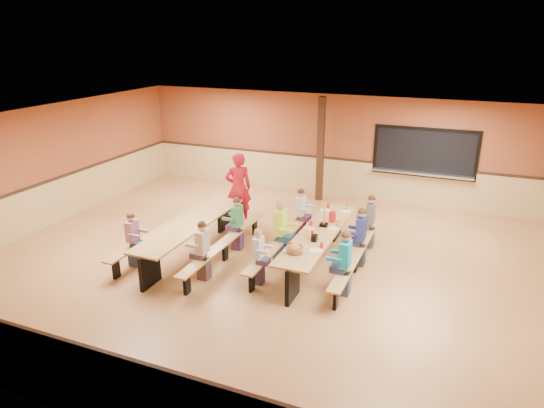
% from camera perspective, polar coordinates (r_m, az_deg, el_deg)
% --- Properties ---
extents(ground, '(12.00, 12.00, 0.00)m').
position_cam_1_polar(ground, '(10.48, -0.59, -6.90)').
color(ground, '#9A673A').
rests_on(ground, ground).
extents(room_envelope, '(12.04, 10.04, 3.02)m').
position_cam_1_polar(room_envelope, '(10.19, -0.60, -3.43)').
color(room_envelope, brown).
rests_on(room_envelope, ground).
extents(kitchen_pass_through, '(2.78, 0.28, 1.38)m').
position_cam_1_polar(kitchen_pass_through, '(14.00, 17.48, 5.55)').
color(kitchen_pass_through, black).
rests_on(kitchen_pass_through, ground).
extents(structural_post, '(0.18, 0.18, 3.00)m').
position_cam_1_polar(structural_post, '(13.96, 5.73, 6.38)').
color(structural_post, black).
rests_on(structural_post, ground).
extents(cafeteria_table_main, '(1.91, 3.70, 0.74)m').
position_cam_1_polar(cafeteria_table_main, '(10.24, 5.43, -4.42)').
color(cafeteria_table_main, '#AA7E43').
rests_on(cafeteria_table_main, ground).
extents(cafeteria_table_second, '(1.91, 3.70, 0.74)m').
position_cam_1_polar(cafeteria_table_second, '(10.82, -9.47, -3.25)').
color(cafeteria_table_second, '#AA7E43').
rests_on(cafeteria_table_second, ground).
extents(seated_child_white_left, '(0.34, 0.28, 1.14)m').
position_cam_1_polar(seated_child_white_left, '(9.43, -1.62, -6.23)').
color(seated_child_white_left, silver).
rests_on(seated_child_white_left, ground).
extents(seated_adult_yellow, '(0.44, 0.36, 1.35)m').
position_cam_1_polar(seated_adult_yellow, '(10.38, 1.02, -3.09)').
color(seated_adult_yellow, '#CDEC36').
rests_on(seated_adult_yellow, ground).
extents(seated_child_grey_left, '(0.36, 0.29, 1.19)m').
position_cam_1_polar(seated_child_grey_left, '(11.55, 3.39, -1.12)').
color(seated_child_grey_left, silver).
rests_on(seated_child_grey_left, ground).
extents(seated_child_teal_right, '(0.40, 0.32, 1.27)m').
position_cam_1_polar(seated_child_teal_right, '(9.13, 8.57, -6.94)').
color(seated_child_teal_right, teal).
rests_on(seated_child_teal_right, ground).
extents(seated_child_navy_right, '(0.39, 0.32, 1.26)m').
position_cam_1_polar(seated_child_navy_right, '(10.30, 10.38, -3.88)').
color(seated_child_navy_right, navy).
rests_on(seated_child_navy_right, ground).
extents(seated_child_char_right, '(0.38, 0.31, 1.23)m').
position_cam_1_polar(seated_child_char_right, '(11.21, 11.48, -2.05)').
color(seated_child_char_right, '#4E5058').
rests_on(seated_child_char_right, ground).
extents(seated_child_purple_sec, '(0.35, 0.29, 1.18)m').
position_cam_1_polar(seated_child_purple_sec, '(10.53, -16.03, -4.05)').
color(seated_child_purple_sec, '#A16390').
rests_on(seated_child_purple_sec, ground).
extents(seated_child_green_sec, '(0.37, 0.31, 1.22)m').
position_cam_1_polar(seated_child_green_sec, '(10.90, -4.10, -2.36)').
color(seated_child_green_sec, '#3A804F').
rests_on(seated_child_green_sec, ground).
extents(seated_child_tan_sec, '(0.37, 0.30, 1.22)m').
position_cam_1_polar(seated_child_tan_sec, '(9.68, -8.11, -5.49)').
color(seated_child_tan_sec, beige).
rests_on(seated_child_tan_sec, ground).
extents(standing_woman, '(0.81, 0.75, 1.85)m').
position_cam_1_polar(standing_woman, '(12.37, -3.99, 1.91)').
color(standing_woman, '#A9131C').
rests_on(standing_woman, ground).
extents(punch_pitcher, '(0.16, 0.16, 0.22)m').
position_cam_1_polar(punch_pitcher, '(10.69, 7.12, -1.53)').
color(punch_pitcher, '#B5181A').
rests_on(punch_pitcher, cafeteria_table_main).
extents(chip_bowl, '(0.32, 0.32, 0.15)m').
position_cam_1_polar(chip_bowl, '(9.19, 2.66, -5.31)').
color(chip_bowl, orange).
rests_on(chip_bowl, cafeteria_table_main).
extents(napkin_dispenser, '(0.10, 0.14, 0.13)m').
position_cam_1_polar(napkin_dispenser, '(9.70, 5.03, -4.02)').
color(napkin_dispenser, black).
rests_on(napkin_dispenser, cafeteria_table_main).
extents(condiment_mustard, '(0.06, 0.06, 0.17)m').
position_cam_1_polar(condiment_mustard, '(9.88, 4.13, -3.40)').
color(condiment_mustard, yellow).
rests_on(condiment_mustard, cafeteria_table_main).
extents(condiment_ketchup, '(0.06, 0.06, 0.17)m').
position_cam_1_polar(condiment_ketchup, '(9.81, 4.75, -3.61)').
color(condiment_ketchup, '#B2140F').
rests_on(condiment_ketchup, cafeteria_table_main).
extents(table_paddle, '(0.16, 0.16, 0.56)m').
position_cam_1_polar(table_paddle, '(10.42, 6.15, -1.91)').
color(table_paddle, black).
rests_on(table_paddle, cafeteria_table_main).
extents(place_settings, '(0.65, 3.30, 0.11)m').
position_cam_1_polar(place_settings, '(10.13, 5.48, -3.03)').
color(place_settings, beige).
rests_on(place_settings, cafeteria_table_main).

